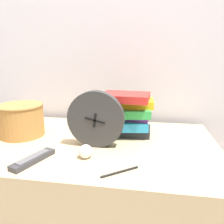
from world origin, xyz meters
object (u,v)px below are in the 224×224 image
object	(u,v)px
basket	(21,119)
crumpled_paper_ball	(86,151)
tv_remote	(33,159)
pen	(120,172)
book_stack	(126,113)
desk_clock	(96,119)

from	to	relation	value
basket	crumpled_paper_ball	world-z (taller)	basket
tv_remote	crumpled_paper_ball	xyz separation A→B (m)	(0.19, 0.06, 0.02)
basket	tv_remote	bearing A→B (deg)	-52.77
pen	book_stack	bearing A→B (deg)	92.53
tv_remote	pen	size ratio (longest dim) A/B	1.57
crumpled_paper_ball	pen	bearing A→B (deg)	-31.94
book_stack	pen	bearing A→B (deg)	-87.47
tv_remote	crumpled_paper_ball	world-z (taller)	crumpled_paper_ball
tv_remote	pen	bearing A→B (deg)	-4.73
book_stack	crumpled_paper_ball	xyz separation A→B (m)	(-0.13, -0.28, -0.08)
desk_clock	tv_remote	bearing A→B (deg)	-137.86
desk_clock	basket	world-z (taller)	desk_clock
tv_remote	pen	distance (m)	0.33
book_stack	basket	size ratio (longest dim) A/B	1.22
book_stack	crumpled_paper_ball	distance (m)	0.32
book_stack	basket	bearing A→B (deg)	-169.78
book_stack	basket	world-z (taller)	book_stack
desk_clock	tv_remote	xyz separation A→B (m)	(-0.20, -0.18, -0.11)
book_stack	tv_remote	distance (m)	0.48
desk_clock	crumpled_paper_ball	bearing A→B (deg)	-97.07
book_stack	basket	xyz separation A→B (m)	(-0.51, -0.09, -0.03)
basket	pen	world-z (taller)	basket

